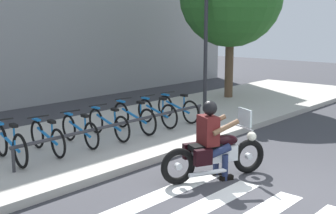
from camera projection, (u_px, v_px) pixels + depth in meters
The scene contains 15 objects.
ground_plane at pixel (293, 194), 7.38m from camera, with size 48.00×48.00×0.00m, color #38383D.
sidewalk at pixel (99, 138), 10.64m from camera, with size 24.00×4.40×0.15m, color #B7B2A8.
crosswalk_stripe_3 at pixel (202, 207), 6.84m from camera, with size 2.80×0.40×0.01m, color white.
crosswalk_stripe_4 at pixel (163, 194), 7.37m from camera, with size 2.80×0.40×0.01m, color white.
motorcycle at pixel (215, 154), 8.04m from camera, with size 1.98×1.02×1.24m.
rider at pixel (212, 134), 7.94m from camera, with size 0.76×0.70×1.45m.
bicycle_0 at pixel (10, 144), 8.49m from camera, with size 0.48×1.62×0.80m.
bicycle_1 at pixel (47, 137), 9.09m from camera, with size 0.48×1.55×0.73m.
bicycle_2 at pixel (80, 130), 9.69m from camera, with size 0.48×1.57×0.72m.
bicycle_3 at pixel (108, 124), 10.29m from camera, with size 0.48×1.70×0.74m.
bicycle_4 at pixel (134, 117), 10.89m from camera, with size 0.48×1.74×0.79m.
bicycle_5 at pixel (157, 113), 11.49m from camera, with size 0.48×1.60×0.77m.
bicycle_6 at pixel (177, 108), 12.09m from camera, with size 0.48×1.65×0.76m.
bike_rack at pixel (125, 124), 9.91m from camera, with size 5.52×0.07×0.49m.
street_lamp at pixel (206, 29), 13.88m from camera, with size 0.28×0.28×4.24m.
Camera 1 is at (-6.58, -3.10, 2.81)m, focal length 47.66 mm.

